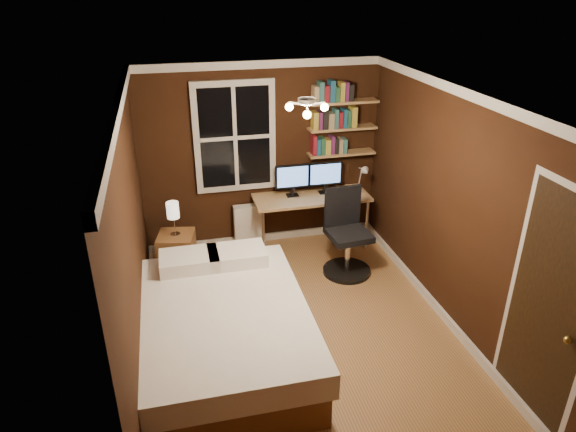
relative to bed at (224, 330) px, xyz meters
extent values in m
plane|color=brown|center=(0.85, 0.26, -0.32)|extent=(4.20, 4.20, 0.00)
cube|color=black|center=(0.85, 2.36, 0.93)|extent=(3.20, 0.04, 2.50)
cube|color=black|center=(-0.75, 0.26, 0.93)|extent=(0.04, 4.20, 2.50)
cube|color=black|center=(2.45, 0.26, 0.93)|extent=(0.04, 4.20, 2.50)
cube|color=white|center=(0.85, 0.26, 2.18)|extent=(3.20, 4.20, 0.02)
cube|color=silver|center=(0.50, 2.32, 1.23)|extent=(1.06, 0.06, 1.46)
sphere|color=gold|center=(2.40, -1.59, 0.68)|extent=(0.06, 0.06, 0.06)
cube|color=#AA8252|center=(1.93, 2.24, 0.93)|extent=(0.92, 0.22, 0.03)
cube|color=#AA8252|center=(1.93, 2.24, 1.28)|extent=(0.92, 0.22, 0.03)
cube|color=#AA8252|center=(1.93, 2.24, 1.63)|extent=(0.92, 0.22, 0.03)
cube|color=brown|center=(0.00, -0.03, -0.15)|extent=(1.51, 2.15, 0.34)
cube|color=white|center=(0.00, -0.03, 0.15)|extent=(1.60, 2.22, 0.26)
cube|color=white|center=(-0.25, 0.81, 0.35)|extent=(0.62, 0.43, 0.15)
cube|color=white|center=(0.26, 0.80, 0.35)|extent=(0.62, 0.43, 0.15)
cube|color=brown|center=(-0.37, 1.73, -0.05)|extent=(0.51, 0.51, 0.54)
cube|color=silver|center=(0.62, 2.25, -0.02)|extent=(0.40, 0.14, 0.60)
cube|color=#AA8252|center=(1.46, 2.04, 0.40)|extent=(1.56, 0.59, 0.04)
cylinder|color=beige|center=(0.74, 1.79, 0.03)|extent=(0.04, 0.04, 0.70)
cylinder|color=beige|center=(2.18, 1.79, 0.03)|extent=(0.04, 0.04, 0.70)
cylinder|color=beige|center=(0.74, 2.30, 0.03)|extent=(0.04, 0.04, 0.70)
cylinder|color=beige|center=(2.18, 2.30, 0.03)|extent=(0.04, 0.04, 0.70)
cylinder|color=black|center=(1.71, 1.22, -0.30)|extent=(0.60, 0.60, 0.05)
cylinder|color=silver|center=(1.71, 1.22, -0.04)|extent=(0.07, 0.07, 0.45)
cube|color=black|center=(1.71, 1.22, 0.22)|extent=(0.53, 0.53, 0.08)
cube|color=black|center=(1.69, 1.44, 0.52)|extent=(0.47, 0.10, 0.51)
camera|label=1|loc=(-0.34, -4.06, 3.14)|focal=32.00mm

